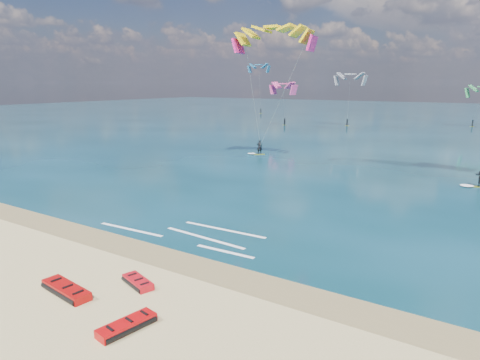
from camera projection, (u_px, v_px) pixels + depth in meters
name	position (u px, v px, depth m)	size (l,w,h in m)	color
ground	(352.00, 155.00, 54.06)	(320.00, 320.00, 0.00)	tan
wet_sand_strip	(136.00, 249.00, 23.66)	(320.00, 2.40, 0.01)	olive
sea	(435.00, 119.00, 106.64)	(320.00, 200.00, 0.04)	#092A32
packed_kite_left	(67.00, 293.00, 18.63)	(3.02, 1.17, 0.43)	#A50908
packed_kite_mid	(138.00, 285.00, 19.40)	(2.02, 0.99, 0.36)	red
packed_kite_right	(127.00, 329.00, 15.92)	(2.44, 1.06, 0.38)	#BD080A
kitesurfer_main	(267.00, 89.00, 48.57)	(12.72, 8.37, 16.27)	#BDD118
shoreline_foam	(195.00, 235.00, 25.59)	(11.26, 3.58, 0.01)	white
distant_kites	(367.00, 99.00, 89.18)	(79.68, 30.97, 13.90)	#20628D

